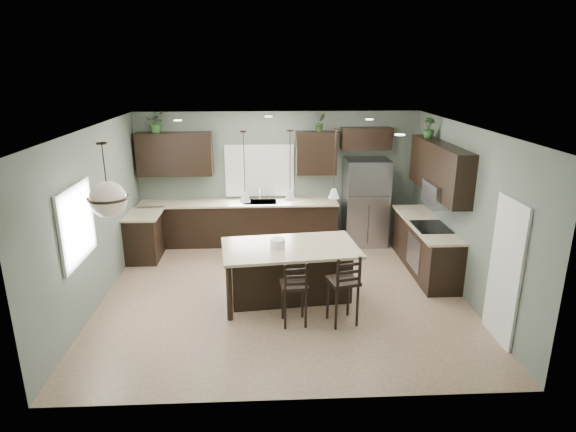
% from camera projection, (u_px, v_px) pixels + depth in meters
% --- Properties ---
extents(ground, '(6.00, 6.00, 0.00)m').
position_uv_depth(ground, '(283.00, 293.00, 8.21)').
color(ground, '#9E8466').
rests_on(ground, ground).
extents(pantry_door, '(0.04, 0.82, 2.04)m').
position_uv_depth(pantry_door, '(505.00, 272.00, 6.56)').
color(pantry_door, white).
rests_on(pantry_door, ground).
extents(window_back, '(1.35, 0.02, 1.00)m').
position_uv_depth(window_back, '(259.00, 171.00, 10.33)').
color(window_back, white).
rests_on(window_back, room_shell).
extents(window_left, '(0.02, 1.10, 1.00)m').
position_uv_depth(window_left, '(76.00, 224.00, 6.84)').
color(window_left, white).
rests_on(window_left, room_shell).
extents(left_return_cabs, '(0.60, 0.90, 0.90)m').
position_uv_depth(left_return_cabs, '(144.00, 237.00, 9.57)').
color(left_return_cabs, black).
rests_on(left_return_cabs, ground).
extents(left_return_countertop, '(0.66, 0.96, 0.04)m').
position_uv_depth(left_return_countertop, '(143.00, 214.00, 9.43)').
color(left_return_countertop, beige).
rests_on(left_return_countertop, left_return_cabs).
extents(back_lower_cabs, '(4.20, 0.60, 0.90)m').
position_uv_depth(back_lower_cabs, '(239.00, 224.00, 10.37)').
color(back_lower_cabs, black).
rests_on(back_lower_cabs, ground).
extents(back_countertop, '(4.20, 0.66, 0.04)m').
position_uv_depth(back_countertop, '(239.00, 203.00, 10.21)').
color(back_countertop, beige).
rests_on(back_countertop, back_lower_cabs).
extents(sink_inset, '(0.70, 0.45, 0.01)m').
position_uv_depth(sink_inset, '(260.00, 202.00, 10.22)').
color(sink_inset, gray).
rests_on(sink_inset, back_countertop).
extents(faucet, '(0.02, 0.02, 0.28)m').
position_uv_depth(faucet, '(260.00, 196.00, 10.15)').
color(faucet, silver).
rests_on(faucet, back_countertop).
extents(back_upper_left, '(1.55, 0.34, 0.90)m').
position_uv_depth(back_upper_left, '(175.00, 154.00, 9.98)').
color(back_upper_left, black).
rests_on(back_upper_left, room_shell).
extents(back_upper_right, '(0.85, 0.34, 0.90)m').
position_uv_depth(back_upper_right, '(316.00, 153.00, 10.12)').
color(back_upper_right, black).
rests_on(back_upper_right, room_shell).
extents(fridge_header, '(1.05, 0.34, 0.45)m').
position_uv_depth(fridge_header, '(366.00, 138.00, 10.08)').
color(fridge_header, black).
rests_on(fridge_header, room_shell).
extents(right_lower_cabs, '(0.60, 2.35, 0.90)m').
position_uv_depth(right_lower_cabs, '(425.00, 247.00, 9.03)').
color(right_lower_cabs, black).
rests_on(right_lower_cabs, ground).
extents(right_countertop, '(0.66, 2.35, 0.04)m').
position_uv_depth(right_countertop, '(426.00, 223.00, 8.89)').
color(right_countertop, beige).
rests_on(right_countertop, right_lower_cabs).
extents(cooktop, '(0.58, 0.75, 0.02)m').
position_uv_depth(cooktop, '(431.00, 227.00, 8.62)').
color(cooktop, black).
rests_on(cooktop, right_countertop).
extents(wall_oven_front, '(0.01, 0.72, 0.60)m').
position_uv_depth(wall_oven_front, '(413.00, 253.00, 8.76)').
color(wall_oven_front, gray).
rests_on(wall_oven_front, right_lower_cabs).
extents(right_upper_cabs, '(0.34, 2.35, 0.90)m').
position_uv_depth(right_upper_cabs, '(439.00, 169.00, 8.59)').
color(right_upper_cabs, black).
rests_on(right_upper_cabs, room_shell).
extents(microwave, '(0.40, 0.75, 0.40)m').
position_uv_depth(microwave, '(440.00, 194.00, 8.44)').
color(microwave, gray).
rests_on(microwave, right_upper_cabs).
extents(refrigerator, '(0.90, 0.74, 1.85)m').
position_uv_depth(refrigerator, '(365.00, 202.00, 10.25)').
color(refrigerator, gray).
rests_on(refrigerator, ground).
extents(kitchen_island, '(2.29, 1.46, 0.92)m').
position_uv_depth(kitchen_island, '(290.00, 273.00, 7.88)').
color(kitchen_island, black).
rests_on(kitchen_island, ground).
extents(serving_dish, '(0.24, 0.24, 0.14)m').
position_uv_depth(serving_dish, '(278.00, 243.00, 7.69)').
color(serving_dish, white).
rests_on(serving_dish, kitchen_island).
extents(bar_stool_center, '(0.42, 0.42, 1.04)m').
position_uv_depth(bar_stool_center, '(294.00, 292.00, 7.09)').
color(bar_stool_center, black).
rests_on(bar_stool_center, ground).
extents(bar_stool_right, '(0.50, 0.50, 1.12)m').
position_uv_depth(bar_stool_right, '(343.00, 289.00, 7.10)').
color(bar_stool_right, black).
rests_on(bar_stool_right, ground).
extents(pendant_left, '(0.17, 0.17, 1.10)m').
position_uv_depth(pendant_left, '(244.00, 167.00, 7.24)').
color(pendant_left, white).
rests_on(pendant_left, room_shell).
extents(pendant_center, '(0.17, 0.17, 1.10)m').
position_uv_depth(pendant_center, '(290.00, 165.00, 7.34)').
color(pendant_center, white).
rests_on(pendant_center, room_shell).
extents(pendant_right, '(0.17, 0.17, 1.10)m').
position_uv_depth(pendant_right, '(335.00, 164.00, 7.45)').
color(pendant_right, white).
rests_on(pendant_right, room_shell).
extents(chandelier, '(0.52, 0.52, 0.99)m').
position_uv_depth(chandelier, '(106.00, 180.00, 6.15)').
color(chandelier, beige).
rests_on(chandelier, room_shell).
extents(plant_back_left, '(0.41, 0.37, 0.43)m').
position_uv_depth(plant_back_left, '(156.00, 122.00, 9.74)').
color(plant_back_left, '#295525').
rests_on(plant_back_left, back_upper_left).
extents(plant_back_right, '(0.25, 0.23, 0.38)m').
position_uv_depth(plant_back_right, '(320.00, 122.00, 9.90)').
color(plant_back_right, '#2E4920').
rests_on(plant_back_right, back_upper_right).
extents(plant_right_wall, '(0.23, 0.23, 0.39)m').
position_uv_depth(plant_right_wall, '(429.00, 128.00, 8.99)').
color(plant_right_wall, '#264E22').
rests_on(plant_right_wall, right_upper_cabs).
extents(room_shell, '(6.00, 6.00, 6.00)m').
position_uv_depth(room_shell, '(283.00, 197.00, 7.70)').
color(room_shell, '#5D695B').
rests_on(room_shell, ground).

